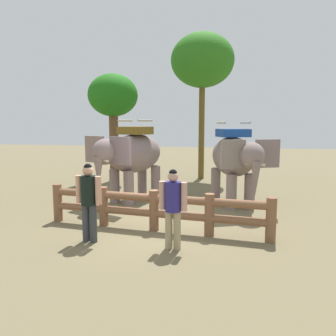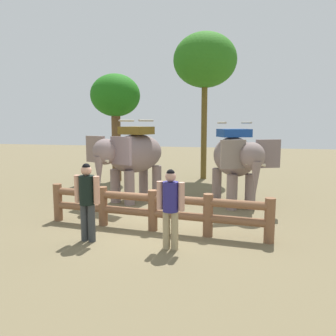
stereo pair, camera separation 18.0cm
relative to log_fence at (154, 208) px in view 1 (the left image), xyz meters
name	(u,v)px [view 1 (the left image)]	position (x,y,z in m)	size (l,w,h in m)	color
ground_plane	(157,227)	(0.00, 0.26, -0.60)	(60.00, 60.00, 0.00)	brown
log_fence	(154,208)	(0.00, 0.00, 0.00)	(5.95, 0.70, 1.05)	brown
elephant_near_left	(132,156)	(-1.62, 3.08, 1.01)	(2.42, 3.41, 2.87)	slate
elephant_center	(235,159)	(1.94, 3.21, 0.96)	(2.45, 3.30, 2.79)	slate
tourist_woman_in_black	(89,197)	(-1.25, -1.11, 0.46)	(0.65, 0.39, 1.83)	#32373A
tourist_man_in_blue	(173,203)	(0.73, -1.14, 0.42)	(0.62, 0.37, 1.76)	tan
tree_far_left	(202,61)	(0.21, 8.38, 5.07)	(3.03, 3.03, 7.01)	brown
tree_back_center	(113,98)	(-3.74, 6.78, 3.30)	(2.30, 2.30, 5.01)	brown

